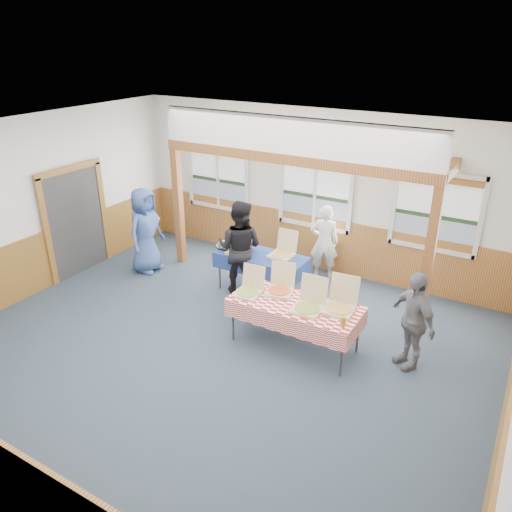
% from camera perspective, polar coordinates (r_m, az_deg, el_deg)
% --- Properties ---
extents(floor, '(8.00, 8.00, 0.00)m').
position_cam_1_polar(floor, '(7.86, -4.42, -10.53)').
color(floor, '#252E3C').
rests_on(floor, ground).
extents(ceiling, '(8.00, 8.00, 0.00)m').
position_cam_1_polar(ceiling, '(6.58, -5.32, 13.01)').
color(ceiling, white).
rests_on(ceiling, wall_back).
extents(wall_back, '(8.00, 0.00, 8.00)m').
position_cam_1_polar(wall_back, '(9.94, 6.88, 7.30)').
color(wall_back, silver).
rests_on(wall_back, floor).
extents(wall_left, '(0.00, 8.00, 8.00)m').
position_cam_1_polar(wall_left, '(9.81, -24.44, 5.02)').
color(wall_left, silver).
rests_on(wall_left, floor).
extents(wainscot_back, '(7.98, 0.05, 1.10)m').
position_cam_1_polar(wainscot_back, '(10.27, 6.54, 1.66)').
color(wainscot_back, brown).
rests_on(wainscot_back, floor).
extents(wainscot_front, '(7.98, 0.05, 1.10)m').
position_cam_1_polar(wainscot_front, '(5.72, -26.43, -22.24)').
color(wainscot_front, brown).
rests_on(wainscot_front, floor).
extents(wainscot_left, '(0.05, 6.98, 1.10)m').
position_cam_1_polar(wainscot_left, '(10.14, -23.35, -0.59)').
color(wainscot_left, brown).
rests_on(wainscot_left, floor).
extents(wainscot_right, '(0.05, 6.98, 1.10)m').
position_cam_1_polar(wainscot_right, '(6.55, 26.67, -15.63)').
color(wainscot_right, brown).
rests_on(wainscot_right, floor).
extents(cased_opening, '(0.06, 1.30, 2.10)m').
position_cam_1_polar(cased_opening, '(10.45, -19.90, 3.66)').
color(cased_opening, '#313131').
rests_on(cased_opening, wall_left).
extents(window_left, '(1.56, 0.10, 1.46)m').
position_cam_1_polar(window_left, '(10.97, -4.36, 9.45)').
color(window_left, silver).
rests_on(window_left, wall_back).
extents(window_mid, '(1.56, 0.10, 1.46)m').
position_cam_1_polar(window_mid, '(9.88, 6.80, 7.68)').
color(window_mid, silver).
rests_on(window_mid, wall_back).
extents(window_right, '(1.56, 0.10, 1.46)m').
position_cam_1_polar(window_right, '(9.25, 19.94, 5.21)').
color(window_right, silver).
rests_on(window_right, wall_back).
extents(post_left, '(0.15, 0.15, 2.40)m').
position_cam_1_polar(post_left, '(10.34, -8.84, 5.53)').
color(post_left, brown).
rests_on(post_left, floor).
extents(post_right, '(0.15, 0.15, 2.40)m').
position_cam_1_polar(post_right, '(8.32, 19.14, -0.33)').
color(post_right, brown).
rests_on(post_right, floor).
extents(cross_beam, '(5.15, 0.18, 0.18)m').
position_cam_1_polar(cross_beam, '(8.66, 3.86, 10.98)').
color(cross_beam, brown).
rests_on(cross_beam, post_left).
extents(table_left, '(1.82, 1.37, 0.76)m').
position_cam_1_polar(table_left, '(9.11, 0.59, -0.23)').
color(table_left, '#313131').
rests_on(table_left, floor).
extents(table_right, '(2.10, 1.21, 0.76)m').
position_cam_1_polar(table_right, '(7.55, 4.49, -5.76)').
color(table_right, '#313131').
rests_on(table_right, floor).
extents(pizza_box_a, '(0.37, 0.45, 0.41)m').
position_cam_1_polar(pizza_box_a, '(9.16, -1.91, 0.77)').
color(pizza_box_a, tan).
rests_on(pizza_box_a, table_left).
extents(pizza_box_b, '(0.40, 0.49, 0.43)m').
position_cam_1_polar(pizza_box_b, '(9.04, 3.03, 0.41)').
color(pizza_box_b, tan).
rests_on(pizza_box_b, table_left).
extents(pizza_box_c, '(0.41, 0.49, 0.41)m').
position_cam_1_polar(pizza_box_c, '(7.73, -0.83, -3.92)').
color(pizza_box_c, tan).
rests_on(pizza_box_c, table_right).
extents(pizza_box_d, '(0.49, 0.55, 0.43)m').
position_cam_1_polar(pizza_box_d, '(7.78, 2.77, -3.73)').
color(pizza_box_d, tan).
rests_on(pizza_box_d, table_right).
extents(pizza_box_e, '(0.44, 0.53, 0.45)m').
position_cam_1_polar(pizza_box_e, '(7.34, 5.99, -5.68)').
color(pizza_box_e, tan).
rests_on(pizza_box_e, table_right).
extents(pizza_box_f, '(0.47, 0.56, 0.47)m').
position_cam_1_polar(pizza_box_f, '(7.39, 9.53, -5.67)').
color(pizza_box_f, tan).
rests_on(pizza_box_f, table_right).
extents(veggie_tray, '(0.41, 0.41, 0.09)m').
position_cam_1_polar(veggie_tray, '(9.44, -3.35, 1.25)').
color(veggie_tray, black).
rests_on(veggie_tray, table_left).
extents(drink_glass, '(0.07, 0.07, 0.15)m').
position_cam_1_polar(drink_glass, '(7.01, 9.89, -7.43)').
color(drink_glass, '#9C711A').
rests_on(drink_glass, table_right).
extents(woman_white, '(0.64, 0.54, 1.51)m').
position_cam_1_polar(woman_white, '(9.73, 7.81, 1.57)').
color(woman_white, silver).
rests_on(woman_white, floor).
extents(woman_black, '(0.98, 0.83, 1.78)m').
position_cam_1_polar(woman_black, '(9.06, -1.86, 0.96)').
color(woman_black, black).
rests_on(woman_black, floor).
extents(man_blue, '(0.58, 0.87, 1.74)m').
position_cam_1_polar(man_blue, '(10.15, -12.55, 2.89)').
color(man_blue, '#39538E').
rests_on(man_blue, floor).
extents(person_grey, '(0.91, 0.85, 1.50)m').
position_cam_1_polar(person_grey, '(7.45, 17.49, -6.99)').
color(person_grey, slate).
rests_on(person_grey, floor).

